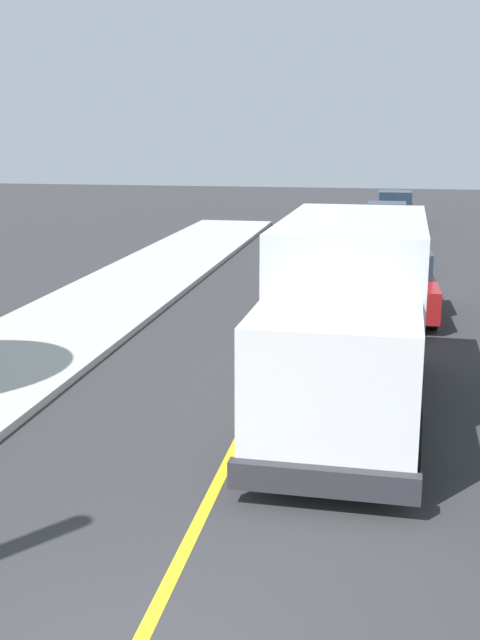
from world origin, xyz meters
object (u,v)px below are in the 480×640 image
(parked_car_mid, at_px, (377,244))
(parked_car_far, at_px, (386,224))
(parked_car_furthest, at_px, (395,209))
(box_truck, at_px, (349,309))
(parked_car_near, at_px, (398,285))

(parked_car_mid, relative_size, parked_car_far, 1.01)
(parked_car_mid, bearing_deg, parked_car_far, 87.63)
(parked_car_mid, distance_m, parked_car_furthest, 12.74)
(box_truck, relative_size, parked_car_furthest, 1.64)
(parked_car_near, height_order, parked_car_far, same)
(parked_car_far, bearing_deg, parked_car_mid, -92.37)
(box_truck, height_order, parked_car_far, box_truck)
(parked_car_far, bearing_deg, parked_car_near, -88.38)
(parked_car_near, xyz_separation_m, parked_car_furthest, (0.01, 19.95, 0.00))
(parked_car_mid, distance_m, parked_car_far, 6.23)
(parked_car_near, bearing_deg, parked_car_furthest, 89.98)
(box_truck, xyz_separation_m, parked_car_near, (0.91, 7.36, -0.97))
(box_truck, distance_m, parked_car_mid, 14.62)
(box_truck, bearing_deg, parked_car_near, 82.97)
(parked_car_far, bearing_deg, box_truck, -91.45)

